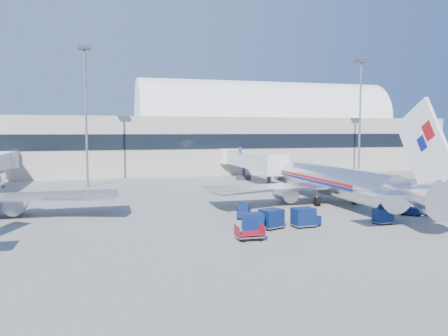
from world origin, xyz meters
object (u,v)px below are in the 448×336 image
object	(u,v)px
jetbridge_near	(247,160)
tug_left	(244,211)
mast_west	(86,95)
cart_train_b	(271,218)
barrier_mid	(422,200)
cart_train_c	(253,222)
airliner_main	(332,181)
cart_solo_near	(383,216)
cart_open_red	(250,235)
cart_solo_far	(431,207)
cart_train_a	(303,217)
mast_east	(360,101)
barrier_near	(400,201)
tug_lead	(306,219)
barrier_far	(444,199)
tug_right	(410,209)

from	to	relation	value
jetbridge_near	tug_left	distance (m)	33.90
mast_west	cart_train_b	xyz separation A→B (m)	(17.53, -36.45, -13.81)
barrier_mid	cart_train_c	bearing A→B (deg)	-160.41
airliner_main	cart_solo_near	distance (m)	12.11
airliner_main	cart_train_c	size ratio (longest dim) A/B	17.13
tug_left	cart_open_red	distance (m)	9.15
cart_solo_far	cart_open_red	distance (m)	23.03
jetbridge_near	cart_train_b	bearing A→B (deg)	-105.12
tug_left	cart_train_a	world-z (taller)	cart_train_a
mast_east	cart_solo_far	xyz separation A→B (m)	(-13.31, -34.81, -13.95)
mast_west	barrier_near	distance (m)	49.33
airliner_main	cart_solo_near	bearing A→B (deg)	-95.44
cart_train_a	cart_open_red	distance (m)	7.31
tug_lead	cart_open_red	size ratio (longest dim) A/B	1.11
mast_west	mast_east	bearing A→B (deg)	0.00
tug_left	jetbridge_near	bearing A→B (deg)	5.32
barrier_mid	tug_left	world-z (taller)	tug_left
tug_lead	airliner_main	bearing A→B (deg)	39.26
cart_train_b	cart_solo_far	world-z (taller)	cart_train_b
mast_west	barrier_mid	bearing A→B (deg)	-34.14
airliner_main	tug_lead	size ratio (longest dim) A/B	14.19
mast_west	barrier_mid	world-z (taller)	mast_west
barrier_near	tug_left	distance (m)	21.65
jetbridge_near	mast_east	bearing A→B (deg)	-2.07
barrier_far	tug_left	bearing A→B (deg)	-173.71
barrier_mid	tug_right	distance (m)	9.28
cart_solo_far	cart_open_red	size ratio (longest dim) A/B	0.80
barrier_near	tug_lead	distance (m)	18.89
mast_west	tug_right	distance (m)	50.64
mast_east	cart_open_red	bearing A→B (deg)	-131.84
tug_lead	cart_train_a	xyz separation A→B (m)	(-0.39, -0.14, 0.26)
tug_right	cart_train_b	bearing A→B (deg)	-130.12
mast_east	tug_right	distance (m)	40.20
mast_east	tug_lead	xyz separation A→B (m)	(-28.88, -36.47, -14.07)
barrier_near	tug_right	size ratio (longest dim) A/B	1.30
barrier_mid	barrier_near	bearing A→B (deg)	180.00
cart_solo_near	barrier_far	bearing A→B (deg)	26.58
tug_left	cart_solo_far	distance (m)	20.46
tug_lead	cart_open_red	distance (m)	7.71
mast_west	barrier_far	xyz separation A→B (m)	(44.60, -28.00, -14.34)
barrier_mid	tug_right	world-z (taller)	tug_right
airliner_main	barrier_far	world-z (taller)	airliner_main
mast_west	cart_train_a	world-z (taller)	mast_west
jetbridge_near	tug_right	size ratio (longest dim) A/B	11.88
mast_west	barrier_near	xyz separation A→B (m)	(38.00, -28.00, -14.34)
tug_left	cart_open_red	bearing A→B (deg)	-170.35
jetbridge_near	mast_east	world-z (taller)	mast_east
tug_right	cart_open_red	world-z (taller)	tug_right
barrier_mid	cart_solo_near	xyz separation A→B (m)	(-12.43, -9.36, 0.36)
barrier_near	barrier_far	size ratio (longest dim) A/B	1.00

